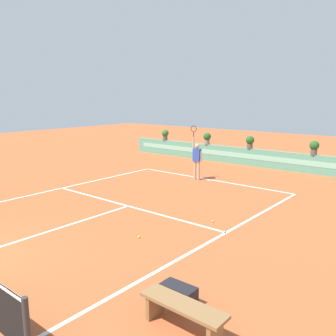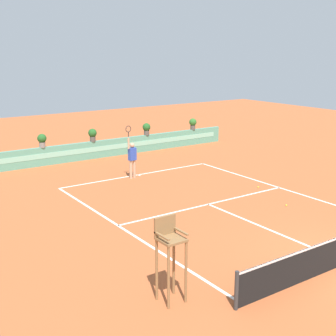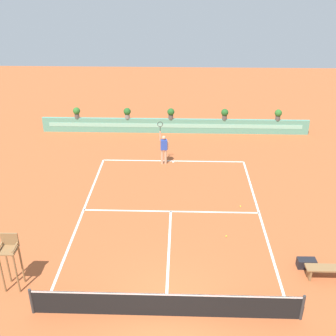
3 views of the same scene
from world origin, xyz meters
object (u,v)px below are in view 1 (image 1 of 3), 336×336
tennis_player (197,158)px  potted_plant_left (207,138)px  gear_bag (178,294)px  potted_plant_right (314,147)px  potted_plant_centre (250,141)px  tennis_ball_near_baseline (139,237)px  potted_plant_far_left (165,134)px  tennis_ball_mid_court (212,221)px  bench_courtside (183,310)px

tennis_player → potted_plant_left: (-2.65, 4.89, 0.36)m
gear_bag → potted_plant_right: potted_plant_right is taller
potted_plant_centre → tennis_ball_near_baseline: bearing=-77.4°
tennis_player → tennis_ball_near_baseline: bearing=-67.2°
gear_bag → potted_plant_right: size_ratio=0.97×
gear_bag → potted_plant_left: bearing=121.6°
tennis_player → potted_plant_left: 5.58m
potted_plant_left → tennis_ball_near_baseline: bearing=-64.8°
gear_bag → potted_plant_left: potted_plant_left is taller
tennis_player → potted_plant_right: 6.24m
tennis_player → potted_plant_far_left: 7.80m
gear_bag → potted_plant_right: (-1.95, 13.77, 1.23)m
tennis_ball_mid_court → potted_plant_far_left: bearing=136.3°
potted_plant_far_left → potted_plant_left: bearing=0.0°
gear_bag → potted_plant_right: 13.96m
tennis_player → potted_plant_left: size_ratio=3.57×
potted_plant_right → potted_plant_left: bearing=180.0°
potted_plant_centre → gear_bag: bearing=-68.1°
potted_plant_far_left → gear_bag: bearing=-49.2°
bench_courtside → tennis_ball_near_baseline: bearing=144.3°
bench_courtside → potted_plant_left: size_ratio=2.21×
tennis_player → potted_plant_far_left: size_ratio=3.57×
tennis_player → potted_plant_left: tennis_player is taller
potted_plant_left → potted_plant_right: (6.51, 0.00, 0.00)m
tennis_ball_mid_court → potted_plant_far_left: size_ratio=0.09×
bench_courtside → tennis_ball_near_baseline: bench_courtside is taller
potted_plant_centre → potted_plant_right: same height
tennis_ball_mid_court → potted_plant_far_left: potted_plant_far_left is taller
tennis_ball_mid_court → potted_plant_right: potted_plant_right is taller
tennis_ball_mid_court → bench_courtside: bearing=-62.6°
potted_plant_centre → potted_plant_right: 3.59m
potted_plant_left → potted_plant_right: bearing=0.0°
tennis_ball_near_baseline → potted_plant_right: bearing=85.6°
bench_courtside → tennis_player: 11.46m
potted_plant_right → potted_plant_far_left: same height
tennis_player → potted_plant_centre: tennis_player is taller
bench_courtside → gear_bag: bearing=132.9°
bench_courtside → tennis_ball_mid_court: bench_courtside is taller
potted_plant_right → potted_plant_far_left: size_ratio=1.00×
potted_plant_centre → tennis_ball_mid_court: bearing=-69.4°
gear_bag → tennis_ball_near_baseline: 3.41m
potted_plant_centre → bench_courtside: bearing=-67.0°
potted_plant_right → potted_plant_far_left: (-9.93, 0.00, 0.00)m
bench_courtside → tennis_player: bearing=123.9°
tennis_ball_mid_court → potted_plant_centre: potted_plant_centre is taller
tennis_player → gear_bag: bearing=-56.8°
potted_plant_centre → potted_plant_far_left: same height
tennis_ball_near_baseline → potted_plant_centre: potted_plant_centre is taller
gear_bag → potted_plant_far_left: potted_plant_far_left is taller
tennis_ball_mid_court → potted_plant_left: bearing=124.4°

